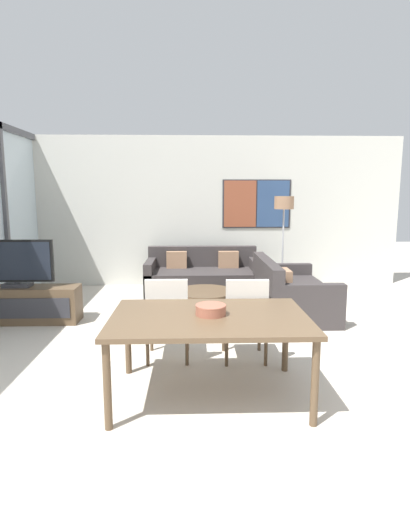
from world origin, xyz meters
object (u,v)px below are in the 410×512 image
fruit_bowl (211,309)px  floor_lamp (284,211)px  television (16,264)px  sofa_main (203,278)px  dining_table (209,323)px  dining_chair_centre (245,315)px  tv_console (19,305)px  sofa_side (288,295)px  dining_chair_left (168,315)px  coffee_table (205,297)px

fruit_bowl → floor_lamp: (1.43, 3.62, 0.67)m
television → sofa_main: 3.05m
dining_table → dining_chair_centre: bearing=60.7°
tv_console → sofa_side: 3.78m
dining_table → dining_chair_left: 0.87m
sofa_side → floor_lamp: floor_lamp is taller
tv_console → sofa_main: size_ratio=0.82×
dining_chair_centre → floor_lamp: floor_lamp is taller
coffee_table → floor_lamp: 2.24m
television → tv_console: bearing=-90.0°
sofa_side → sofa_main: bearing=44.0°
television → dining_chair_left: television is taller
sofa_main → television: bearing=-148.1°
dining_table → fruit_bowl: fruit_bowl is taller
coffee_table → dining_chair_centre: dining_chair_centre is taller
tv_console → sofa_main: bearing=31.9°
sofa_main → fruit_bowl: (-0.02, -3.66, 0.50)m
television → sofa_side: bearing=4.9°
sofa_side → television: bearing=94.9°
tv_console → sofa_side: size_ratio=0.99×
tv_console → dining_chair_centre: 3.23m
floor_lamp → dining_chair_left: bearing=-122.5°
tv_console → fruit_bowl: 3.30m
floor_lamp → television: bearing=-158.6°
television → dining_table: bearing=-39.9°
fruit_bowl → floor_lamp: floor_lamp is taller
tv_console → sofa_side: bearing=4.9°
sofa_main → dining_chair_centre: (0.36, -2.96, 0.23)m
coffee_table → dining_chair_left: bearing=-105.5°
sofa_side → floor_lamp: 1.71m
television → floor_lamp: floor_lamp is taller
coffee_table → dining_chair_centre: 1.68m
floor_lamp → sofa_side: bearing=-98.7°
fruit_bowl → floor_lamp: bearing=68.5°
sofa_main → dining_table: (-0.04, -3.68, 0.39)m
sofa_side → coffee_table: size_ratio=1.95×
sofa_main → dining_chair_centre: 2.99m
sofa_main → dining_table: sofa_main is taller
tv_console → sofa_side: sofa_side is taller
dining_table → fruit_bowl: (0.01, 0.02, 0.11)m
coffee_table → fruit_bowl: fruit_bowl is taller
dining_table → fruit_bowl: 0.12m
television → sofa_side: (3.76, 0.32, -0.54)m
sofa_main → floor_lamp: 1.83m
television → sofa_main: television is taller
television → floor_lamp: bearing=21.4°
sofa_side → fruit_bowl: bearing=152.6°
dining_table → floor_lamp: (1.44, 3.64, 0.78)m
sofa_side → dining_table: size_ratio=0.99×
dining_chair_left → dining_chair_centre: size_ratio=1.00×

